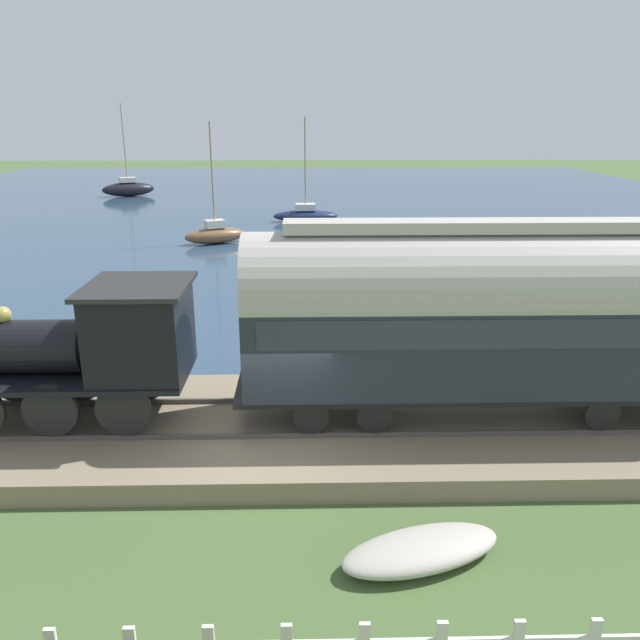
% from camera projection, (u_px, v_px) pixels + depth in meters
% --- Properties ---
extents(ground_plane, '(200.00, 200.00, 0.00)m').
position_uv_depth(ground_plane, '(273.00, 457.00, 13.54)').
color(ground_plane, '#476033').
extents(harbor_water, '(80.00, 80.00, 0.01)m').
position_uv_depth(harbor_water, '(297.00, 201.00, 55.19)').
color(harbor_water, '#2D4760').
rests_on(harbor_water, ground).
extents(rail_embankment, '(5.27, 56.00, 0.60)m').
position_uv_depth(rail_embankment, '(275.00, 429.00, 14.29)').
color(rail_embankment, '#84755B').
rests_on(rail_embankment, ground).
extents(steam_locomotive, '(2.36, 6.14, 3.42)m').
position_uv_depth(steam_locomotive, '(84.00, 343.00, 13.55)').
color(steam_locomotive, black).
rests_on(steam_locomotive, rail_embankment).
extents(passenger_coach, '(2.32, 10.88, 4.41)m').
position_uv_depth(passenger_coach, '(485.00, 312.00, 13.53)').
color(passenger_coach, black).
rests_on(passenger_coach, rail_embankment).
extents(sailboat_brown, '(2.70, 3.83, 6.85)m').
position_uv_depth(sailboat_brown, '(215.00, 234.00, 36.47)').
color(sailboat_brown, brown).
rests_on(sailboat_brown, harbor_water).
extents(sailboat_black, '(3.54, 5.08, 8.31)m').
position_uv_depth(sailboat_black, '(128.00, 188.00, 58.50)').
color(sailboat_black, black).
rests_on(sailboat_black, harbor_water).
extents(sailboat_navy, '(1.91, 4.67, 7.09)m').
position_uv_depth(sailboat_navy, '(306.00, 215.00, 44.18)').
color(sailboat_navy, '#192347').
rests_on(sailboat_navy, harbor_water).
extents(rowboat_near_shore, '(2.89, 2.43, 0.45)m').
position_uv_depth(rowboat_near_shore, '(273.00, 295.00, 25.02)').
color(rowboat_near_shore, '#B7B2A3').
rests_on(rowboat_near_shore, harbor_water).
extents(rowboat_mid_harbor, '(0.95, 1.90, 0.37)m').
position_uv_depth(rowboat_mid_harbor, '(140.00, 328.00, 21.26)').
color(rowboat_mid_harbor, '#B7B2A3').
rests_on(rowboat_mid_harbor, harbor_water).
extents(beached_dinghy, '(1.88, 3.00, 0.44)m').
position_uv_depth(beached_dinghy, '(421.00, 550.00, 10.30)').
color(beached_dinghy, '#B7B2A3').
rests_on(beached_dinghy, ground).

